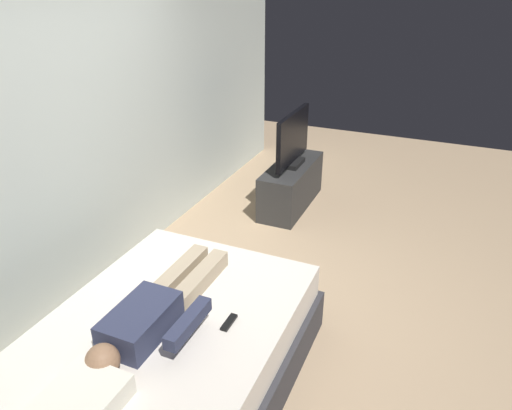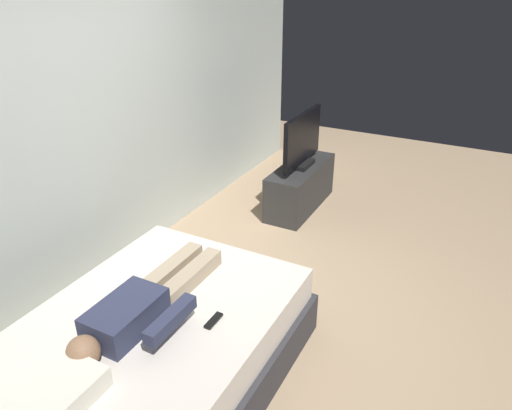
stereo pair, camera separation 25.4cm
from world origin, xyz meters
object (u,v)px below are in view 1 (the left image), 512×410
(tv_stand, at_px, (291,185))
(pillow, at_px, (74,409))
(remote, at_px, (229,322))
(tv, at_px, (293,140))
(bed, at_px, (164,361))
(person, at_px, (156,310))

(tv_stand, bearing_deg, pillow, -177.02)
(remote, xyz_separation_m, tv, (2.67, 0.55, 0.24))
(pillow, bearing_deg, bed, -0.00)
(bed, relative_size, remote, 13.62)
(bed, distance_m, tv_stand, 2.86)
(pillow, xyz_separation_m, tv_stand, (3.55, 0.18, -0.35))
(remote, bearing_deg, bed, 116.25)
(person, bearing_deg, pillow, -176.89)
(remote, bearing_deg, tv_stand, 11.63)
(bed, height_order, person, person)
(remote, relative_size, tv, 0.17)
(pillow, xyz_separation_m, person, (0.73, 0.04, 0.02))
(pillow, xyz_separation_m, remote, (0.88, -0.37, -0.05))
(person, distance_m, tv_stand, 2.85)
(bed, distance_m, remote, 0.50)
(tv, bearing_deg, bed, -176.29)
(pillow, height_order, person, person)
(pillow, relative_size, tv, 0.55)
(pillow, bearing_deg, tv_stand, 2.98)
(bed, xyz_separation_m, tv_stand, (2.85, 0.18, -0.01))
(bed, relative_size, person, 1.62)
(remote, height_order, tv, tv)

